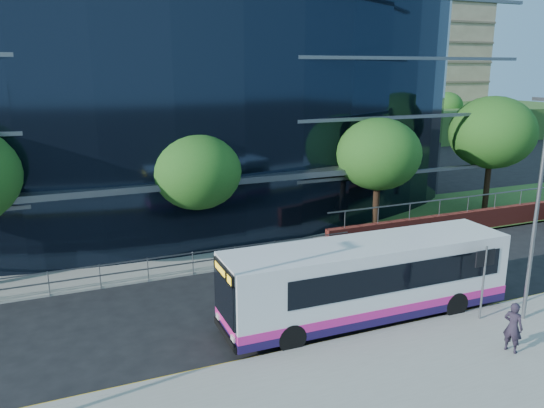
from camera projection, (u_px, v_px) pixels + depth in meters
name	position (u px, v px, depth m)	size (l,w,h in m)	color
ground	(351.00, 326.00, 19.20)	(200.00, 200.00, 0.00)	black
pavement_near	(444.00, 401.00, 14.72)	(80.00, 8.00, 0.15)	gray
kerb	(366.00, 336.00, 18.29)	(80.00, 0.25, 0.16)	gray
yellow_line_outer	(363.00, 336.00, 18.49)	(80.00, 0.08, 0.01)	gold
yellow_line_inner	(360.00, 334.00, 18.62)	(80.00, 0.08, 0.01)	gold
far_forecourt	(134.00, 252.00, 26.74)	(50.00, 8.00, 0.10)	gray
glass_office	(134.00, 85.00, 34.31)	(44.00, 23.10, 16.00)	black
guard_railings	(100.00, 271.00, 22.22)	(24.00, 0.05, 1.10)	slate
apartment_block	(339.00, 54.00, 79.57)	(60.00, 42.00, 30.00)	#2D511E
street_sign	(485.00, 267.00, 18.95)	(0.85, 0.09, 2.80)	slate
tree_far_b	(197.00, 172.00, 25.50)	(4.29, 4.29, 6.05)	black
tree_far_c	(379.00, 154.00, 28.75)	(4.62, 4.62, 6.51)	black
tree_far_d	(492.00, 133.00, 32.88)	(5.28, 5.28, 7.44)	black
tree_dist_e	(351.00, 108.00, 62.82)	(4.62, 4.62, 6.51)	black
tree_dist_f	(446.00, 106.00, 70.73)	(4.29, 4.29, 6.05)	black
streetlight_east	(537.00, 205.00, 18.43)	(0.15, 0.77, 8.00)	slate
city_bus	(370.00, 279.00, 19.42)	(10.99, 2.67, 2.96)	silver
pedestrian	(513.00, 327.00, 17.00)	(0.62, 0.41, 1.70)	#231C2A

